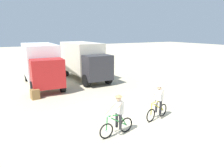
# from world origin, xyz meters

# --- Properties ---
(ground_plane) EXTENTS (120.00, 120.00, 0.00)m
(ground_plane) POSITION_xyz_m (0.00, 0.00, 0.00)
(ground_plane) COLOR beige
(box_truck_avon_van) EXTENTS (2.77, 6.88, 3.35)m
(box_truck_avon_van) POSITION_xyz_m (-3.45, 10.08, 1.87)
(box_truck_avon_van) COLOR white
(box_truck_avon_van) RESTS_ON ground
(box_truck_cream_rv) EXTENTS (2.46, 6.77, 3.35)m
(box_truck_cream_rv) POSITION_xyz_m (0.47, 10.56, 1.87)
(box_truck_cream_rv) COLOR beige
(box_truck_cream_rv) RESTS_ON ground
(cyclist_orange_shirt) EXTENTS (1.73, 0.52, 1.82)m
(cyclist_orange_shirt) POSITION_xyz_m (-2.55, -0.47, 0.85)
(cyclist_orange_shirt) COLOR black
(cyclist_orange_shirt) RESTS_ON ground
(cyclist_cowboy_hat) EXTENTS (1.69, 0.62, 1.82)m
(cyclist_cowboy_hat) POSITION_xyz_m (0.14, 0.03, 0.85)
(cyclist_cowboy_hat) COLOR black
(cyclist_cowboy_hat) RESTS_ON ground
(supply_crate) EXTENTS (0.56, 0.54, 0.66)m
(supply_crate) POSITION_xyz_m (-4.70, 6.52, 0.33)
(supply_crate) COLOR olive
(supply_crate) RESTS_ON ground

